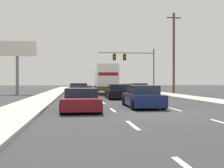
# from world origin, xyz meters

# --- Properties ---
(ground_plane) EXTENTS (140.00, 140.00, 0.00)m
(ground_plane) POSITION_xyz_m (0.00, 25.00, 0.00)
(ground_plane) COLOR #333335
(sidewalk_right) EXTENTS (2.41, 80.00, 0.14)m
(sidewalk_right) POSITION_xyz_m (6.45, 20.00, 0.07)
(sidewalk_right) COLOR #B2AFA8
(sidewalk_right) RESTS_ON ground_plane
(sidewalk_left) EXTENTS (2.41, 80.00, 0.14)m
(sidewalk_left) POSITION_xyz_m (-6.45, 20.00, 0.07)
(sidewalk_left) COLOR #B2AFA8
(sidewalk_left) RESTS_ON ground_plane
(lane_markings) EXTENTS (3.54, 62.00, 0.01)m
(lane_markings) POSITION_xyz_m (0.00, 21.40, 0.00)
(lane_markings) COLOR silver
(lane_markings) RESTS_ON ground_plane
(car_blue) EXTENTS (1.96, 4.37, 1.24)m
(car_blue) POSITION_xyz_m (-3.18, 22.95, 0.57)
(car_blue) COLOR #1E389E
(car_blue) RESTS_ON ground_plane
(car_red) EXTENTS (2.02, 4.45, 1.34)m
(car_red) POSITION_xyz_m (-3.34, 15.00, 0.62)
(car_red) COLOR red
(car_red) RESTS_ON ground_plane
(car_white) EXTENTS (1.96, 4.30, 1.17)m
(car_white) POSITION_xyz_m (-3.18, 8.91, 0.54)
(car_white) COLOR white
(car_white) RESTS_ON ground_plane
(car_maroon) EXTENTS (2.10, 4.10, 1.17)m
(car_maroon) POSITION_xyz_m (-3.33, 1.29, 0.53)
(car_maroon) COLOR maroon
(car_maroon) RESTS_ON ground_plane
(box_truck) EXTENTS (2.80, 7.90, 3.47)m
(box_truck) POSITION_xyz_m (0.00, 20.35, 1.97)
(box_truck) COLOR white
(box_truck) RESTS_ON ground_plane
(car_black) EXTENTS (2.10, 4.47, 1.26)m
(car_black) POSITION_xyz_m (0.05, 10.91, 0.58)
(car_black) COLOR black
(car_black) RESTS_ON ground_plane
(car_navy) EXTENTS (1.91, 4.09, 1.29)m
(car_navy) POSITION_xyz_m (0.21, 2.65, 0.59)
(car_navy) COLOR #141E4C
(car_navy) RESTS_ON ground_plane
(car_silver) EXTENTS (2.08, 4.37, 1.21)m
(car_silver) POSITION_xyz_m (3.33, 23.37, 0.55)
(car_silver) COLOR #B7BABF
(car_silver) RESTS_ON ground_plane
(car_orange) EXTENTS (1.87, 4.64, 1.31)m
(car_orange) POSITION_xyz_m (3.29, 16.73, 0.59)
(car_orange) COLOR orange
(car_orange) RESTS_ON ground_plane
(traffic_signal_mast) EXTENTS (8.60, 0.69, 6.52)m
(traffic_signal_mast) POSITION_xyz_m (4.62, 27.51, 4.75)
(traffic_signal_mast) COLOR #595B56
(traffic_signal_mast) RESTS_ON ground_plane
(utility_pole_mid) EXTENTS (1.80, 0.28, 9.97)m
(utility_pole_mid) POSITION_xyz_m (8.35, 19.41, 5.12)
(utility_pole_mid) COLOR brown
(utility_pole_mid) RESTS_ON ground_plane
(roadside_billboard) EXTENTS (4.50, 0.36, 6.38)m
(roadside_billboard) POSITION_xyz_m (-10.63, 21.20, 4.63)
(roadside_billboard) COLOR slate
(roadside_billboard) RESTS_ON ground_plane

